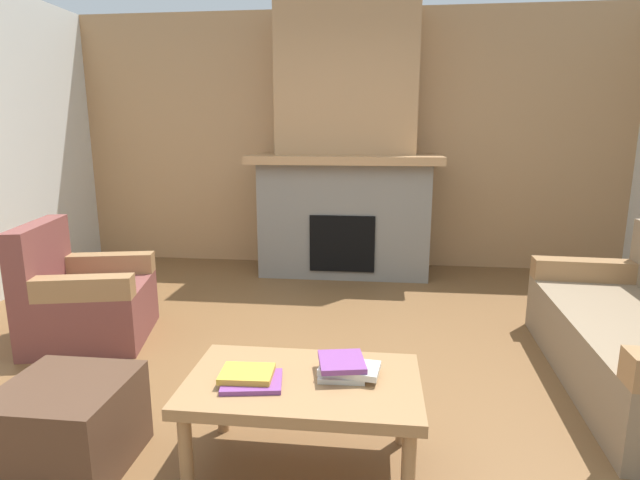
# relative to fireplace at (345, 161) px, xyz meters

# --- Properties ---
(ground) EXTENTS (9.00, 9.00, 0.00)m
(ground) POSITION_rel_fireplace_xyz_m (0.00, -2.62, -1.16)
(ground) COLOR brown
(wall_back_wood_panel) EXTENTS (6.00, 0.12, 2.70)m
(wall_back_wood_panel) POSITION_rel_fireplace_xyz_m (0.00, 0.38, 0.19)
(wall_back_wood_panel) COLOR tan
(wall_back_wood_panel) RESTS_ON ground
(fireplace) EXTENTS (1.90, 0.82, 2.70)m
(fireplace) POSITION_rel_fireplace_xyz_m (0.00, 0.00, 0.00)
(fireplace) COLOR gray
(fireplace) RESTS_ON ground
(armchair) EXTENTS (0.91, 0.91, 0.85)m
(armchair) POSITION_rel_fireplace_xyz_m (-1.72, -2.02, -0.87)
(armchair) COLOR brown
(armchair) RESTS_ON ground
(coffee_table) EXTENTS (1.00, 0.60, 0.43)m
(coffee_table) POSITION_rel_fireplace_xyz_m (0.03, -3.25, -0.79)
(coffee_table) COLOR #997047
(coffee_table) RESTS_ON ground
(ottoman) EXTENTS (0.52, 0.52, 0.40)m
(ottoman) POSITION_rel_fireplace_xyz_m (-0.99, -3.36, -0.96)
(ottoman) COLOR #4C3323
(ottoman) RESTS_ON ground
(book_stack_near_edge) EXTENTS (0.28, 0.23, 0.05)m
(book_stack_near_edge) POSITION_rel_fireplace_xyz_m (-0.18, -3.31, -0.71)
(book_stack_near_edge) COLOR #7A3D84
(book_stack_near_edge) RESTS_ON coffee_table
(book_stack_center) EXTENTS (0.28, 0.24, 0.07)m
(book_stack_center) POSITION_rel_fireplace_xyz_m (0.21, -3.20, -0.70)
(book_stack_center) COLOR beige
(book_stack_center) RESTS_ON coffee_table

